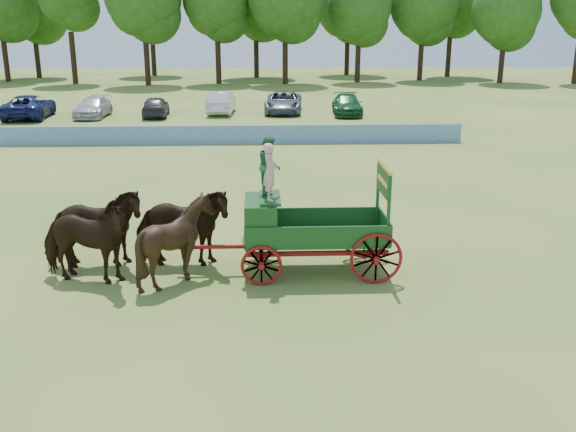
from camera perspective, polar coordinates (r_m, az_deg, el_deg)
The scene contains 9 objects.
ground at distance 19.12m, azimuth -3.94°, elevation -3.43°, with size 160.00×160.00×0.00m, color #9F9748.
horse_lead_left at distance 17.50m, azimuth -17.65°, elevation -2.21°, with size 1.23×2.69×2.27m, color black.
horse_lead_right at distance 18.51m, azimuth -16.81°, elevation -1.10°, with size 1.23×2.69×2.27m, color black.
horse_wheel_left at distance 17.03m, azimuth -9.84°, elevation -2.16°, with size 1.84×2.07×2.28m, color black.
horse_wheel_right at distance 18.06m, azimuth -9.42°, elevation -1.03°, with size 1.23×2.69×2.27m, color black.
farm_dray at distance 17.30m, azimuth 0.09°, elevation 0.10°, with size 5.99×2.00×3.71m.
sponsor_banner at distance 36.47m, azimuth -4.91°, elevation 7.20°, with size 26.00×0.08×1.05m, color #1C5498.
parked_cars at distance 48.76m, azimuth -13.73°, elevation 9.54°, with size 35.18×8.01×1.65m.
treeline at distance 78.19m, azimuth -7.62°, elevation 18.48°, with size 95.43×23.22×13.90m.
Camera 1 is at (0.53, -17.93, 6.62)m, focal length 40.00 mm.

